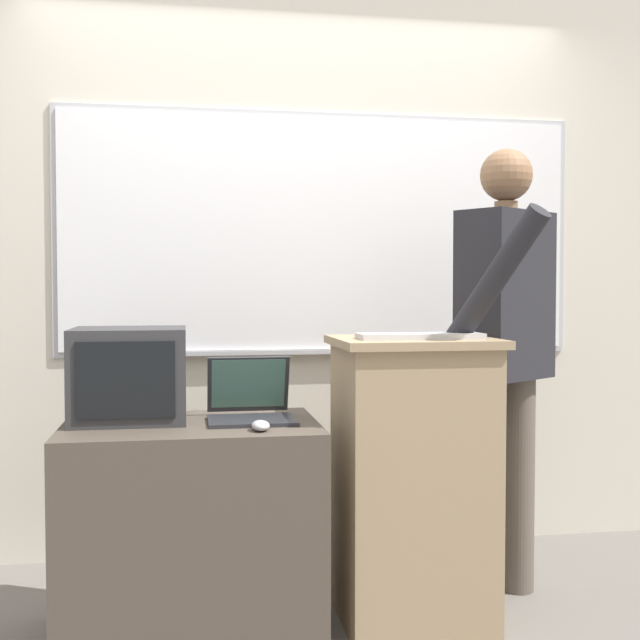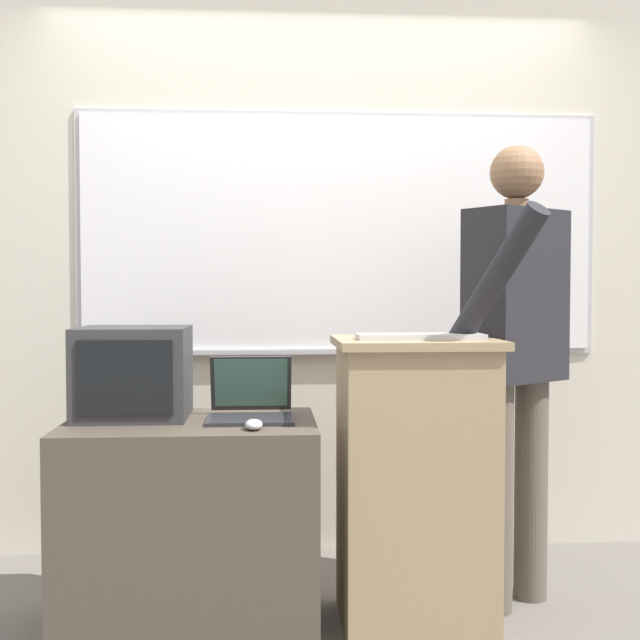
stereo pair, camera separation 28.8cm
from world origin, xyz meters
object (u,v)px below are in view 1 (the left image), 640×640
at_px(person_presenter, 506,341).
at_px(computer_mouse_by_laptop, 261,426).
at_px(side_desk, 192,531).
at_px(lectern_podium, 413,479).
at_px(laptop, 250,402).
at_px(wireless_keyboard, 420,336).
at_px(crt_monitor, 130,374).

height_order(person_presenter, computer_mouse_by_laptop, person_presenter).
bearing_deg(side_desk, person_presenter, 7.65).
bearing_deg(side_desk, lectern_podium, 1.09).
height_order(laptop, wireless_keyboard, wireless_keyboard).
height_order(person_presenter, wireless_keyboard, person_presenter).
xyz_separation_m(side_desk, wireless_keyboard, (0.81, -0.05, 0.68)).
bearing_deg(laptop, computer_mouse_by_laptop, -86.61).
xyz_separation_m(laptop, wireless_keyboard, (0.60, -0.11, 0.24)).
distance_m(person_presenter, computer_mouse_by_laptop, 1.09).
bearing_deg(lectern_podium, crt_monitor, 175.51).
relative_size(lectern_podium, laptop, 3.29).
bearing_deg(lectern_podium, person_presenter, 19.56).
xyz_separation_m(side_desk, crt_monitor, (-0.21, 0.10, 0.54)).
bearing_deg(person_presenter, side_desk, 154.10).
relative_size(person_presenter, wireless_keyboard, 3.96).
height_order(side_desk, crt_monitor, crt_monitor).
relative_size(person_presenter, computer_mouse_by_laptop, 17.71).
height_order(wireless_keyboard, crt_monitor, crt_monitor).
xyz_separation_m(side_desk, person_presenter, (1.22, 0.16, 0.64)).
xyz_separation_m(lectern_podium, side_desk, (-0.80, -0.02, -0.15)).
xyz_separation_m(side_desk, computer_mouse_by_laptop, (0.23, -0.19, 0.40)).
bearing_deg(side_desk, wireless_keyboard, -3.37).
relative_size(side_desk, laptop, 2.77).
bearing_deg(computer_mouse_by_laptop, crt_monitor, 147.30).
xyz_separation_m(lectern_podium, wireless_keyboard, (0.01, -0.06, 0.53)).
distance_m(side_desk, laptop, 0.49).
bearing_deg(wireless_keyboard, computer_mouse_by_laptop, -166.65).
xyz_separation_m(laptop, computer_mouse_by_laptop, (0.01, -0.25, -0.04)).
distance_m(person_presenter, wireless_keyboard, 0.46).
xyz_separation_m(lectern_podium, laptop, (-0.59, 0.04, 0.29)).
relative_size(person_presenter, laptop, 5.56).
distance_m(side_desk, crt_monitor, 0.59).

